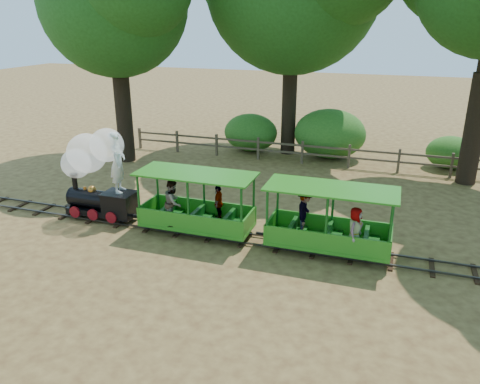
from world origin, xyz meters
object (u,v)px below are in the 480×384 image
(locomotive, at_px, (95,167))
(fence, at_px, (325,153))
(carriage_rear, at_px, (325,224))
(carriage_front, at_px, (193,209))

(locomotive, bearing_deg, fence, 53.44)
(carriage_rear, bearing_deg, fence, 98.75)
(locomotive, bearing_deg, carriage_rear, -0.45)
(locomotive, xyz_separation_m, carriage_front, (3.31, -0.12, -0.90))
(carriage_front, relative_size, fence, 0.19)
(carriage_front, distance_m, fence, 8.44)
(fence, bearing_deg, carriage_rear, -81.25)
(carriage_front, bearing_deg, locomotive, 177.90)
(locomotive, xyz_separation_m, carriage_rear, (7.10, -0.06, -0.87))
(locomotive, height_order, carriage_rear, locomotive)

